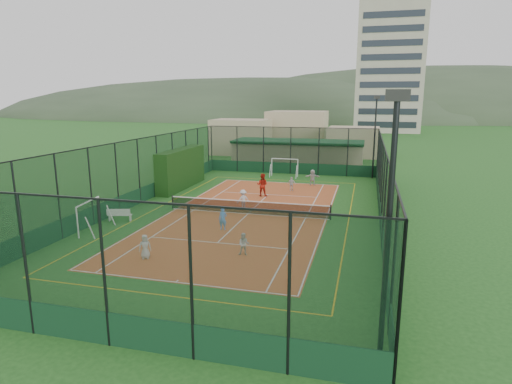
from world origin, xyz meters
TOP-DOWN VIEW (x-y plane):
  - ground at (0.00, 0.00)m, footprint 300.00×300.00m
  - court_slab at (0.00, 0.00)m, footprint 11.17×23.97m
  - tennis_net at (0.00, 0.00)m, footprint 11.67×0.12m
  - perimeter_fence at (0.00, 0.00)m, footprint 18.12×34.12m
  - floodlight_se at (8.60, -16.60)m, footprint 0.60×0.26m
  - floodlight_ne at (8.60, 16.60)m, footprint 0.60×0.26m
  - clubhouse at (0.00, 22.00)m, footprint 15.20×7.20m
  - apartment_tower at (12.00, 82.00)m, footprint 15.00×12.00m
  - distant_hills at (0.00, 150.00)m, footprint 200.00×60.00m
  - hedge_left at (-8.30, 7.23)m, footprint 1.21×8.09m
  - white_bench at (-7.80, -3.81)m, footprint 1.63×0.82m
  - futsal_goal_near at (-8.36, -6.28)m, footprint 2.98×1.26m
  - futsal_goal_far at (-0.30, 15.29)m, footprint 2.87×0.88m
  - child_near_left at (-2.75, -9.58)m, footprint 0.72×0.60m
  - child_near_mid at (-0.52, -3.92)m, footprint 0.52×0.36m
  - child_near_right at (1.99, -7.87)m, footprint 0.63×0.52m
  - child_far_left at (-0.70, 1.20)m, footprint 1.07×1.02m
  - child_far_right at (1.65, 8.42)m, footprint 0.76×0.40m
  - child_far_back at (3.11, 11.41)m, footprint 1.43×0.65m
  - coach at (-0.37, 5.74)m, footprint 0.94×0.74m
  - tennis_balls at (-0.03, 1.26)m, footprint 3.92×1.59m

SIDE VIEW (x-z plane):
  - ground at x=0.00m, z-range 0.00..0.00m
  - distant_hills at x=0.00m, z-range -12.00..12.00m
  - court_slab at x=0.00m, z-range 0.00..0.01m
  - tennis_balls at x=-0.03m, z-range 0.01..0.08m
  - white_bench at x=-7.80m, z-range 0.00..0.88m
  - tennis_net at x=0.00m, z-range 0.00..1.06m
  - child_near_right at x=1.99m, z-range 0.01..1.20m
  - child_far_right at x=1.65m, z-range 0.01..1.26m
  - child_near_left at x=-2.75m, z-range 0.01..1.27m
  - child_near_mid at x=-0.52m, z-range 0.01..1.40m
  - child_far_left at x=-0.70m, z-range 0.01..1.47m
  - child_far_back at x=3.11m, z-range 0.01..1.50m
  - futsal_goal_far at x=-0.30m, z-range 0.00..1.84m
  - futsal_goal_near at x=-8.36m, z-range 0.00..1.86m
  - coach at x=-0.37m, z-range 0.01..1.92m
  - clubhouse at x=0.00m, z-range 0.00..3.15m
  - hedge_left at x=-8.30m, z-range 0.00..3.54m
  - perimeter_fence at x=0.00m, z-range 0.00..5.00m
  - floodlight_se at x=8.60m, z-range 0.00..8.25m
  - floodlight_ne at x=8.60m, z-range 0.00..8.25m
  - apartment_tower at x=12.00m, z-range 0.00..30.00m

